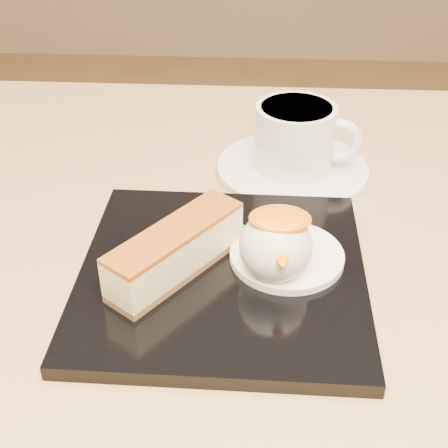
# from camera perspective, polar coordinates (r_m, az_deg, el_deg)

# --- Properties ---
(table) EXTENTS (0.80, 0.80, 0.72)m
(table) POSITION_cam_1_polar(r_m,az_deg,el_deg) (0.60, 0.43, -17.04)
(table) COLOR black
(table) RESTS_ON ground
(dessert_plate) EXTENTS (0.22, 0.22, 0.01)m
(dessert_plate) POSITION_cam_1_polar(r_m,az_deg,el_deg) (0.49, -0.14, -4.62)
(dessert_plate) COLOR black
(dessert_plate) RESTS_ON table
(cheesecake) EXTENTS (0.10, 0.12, 0.04)m
(cheesecake) POSITION_cam_1_polar(r_m,az_deg,el_deg) (0.47, -4.43, -2.43)
(cheesecake) COLOR brown
(cheesecake) RESTS_ON dessert_plate
(cream_smear) EXTENTS (0.09, 0.09, 0.01)m
(cream_smear) POSITION_cam_1_polar(r_m,az_deg,el_deg) (0.49, 5.76, -2.90)
(cream_smear) COLOR white
(cream_smear) RESTS_ON dessert_plate
(ice_cream_scoop) EXTENTS (0.05, 0.05, 0.05)m
(ice_cream_scoop) POSITION_cam_1_polar(r_m,az_deg,el_deg) (0.46, 4.76, -2.04)
(ice_cream_scoop) COLOR white
(ice_cream_scoop) RESTS_ON cream_smear
(mango_sauce) EXTENTS (0.05, 0.04, 0.01)m
(mango_sauce) POSITION_cam_1_polar(r_m,az_deg,el_deg) (0.45, 5.15, 0.50)
(mango_sauce) COLOR orange
(mango_sauce) RESTS_ON ice_cream_scoop
(mint_sprig) EXTENTS (0.03, 0.02, 0.00)m
(mint_sprig) POSITION_cam_1_polar(r_m,az_deg,el_deg) (0.51, 2.44, -0.76)
(mint_sprig) COLOR #2C8941
(mint_sprig) RESTS_ON cream_smear
(saucer) EXTENTS (0.15, 0.15, 0.01)m
(saucer) POSITION_cam_1_polar(r_m,az_deg,el_deg) (0.63, 6.26, 4.96)
(saucer) COLOR white
(saucer) RESTS_ON table
(coffee_cup) EXTENTS (0.10, 0.08, 0.06)m
(coffee_cup) POSITION_cam_1_polar(r_m,az_deg,el_deg) (0.61, 6.67, 8.01)
(coffee_cup) COLOR white
(coffee_cup) RESTS_ON saucer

